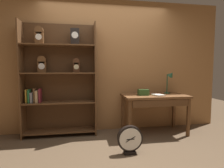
# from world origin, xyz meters

# --- Properties ---
(ground_plane) EXTENTS (10.00, 10.00, 0.00)m
(ground_plane) POSITION_xyz_m (0.00, 0.00, 0.00)
(ground_plane) COLOR brown
(back_wood_panel) EXTENTS (4.80, 0.05, 2.60)m
(back_wood_panel) POSITION_xyz_m (0.00, 1.31, 1.30)
(back_wood_panel) COLOR #9E6B3D
(back_wood_panel) RESTS_ON ground
(bookshelf) EXTENTS (1.32, 0.31, 2.08)m
(bookshelf) POSITION_xyz_m (-0.91, 1.14, 1.05)
(bookshelf) COLOR brown
(bookshelf) RESTS_ON ground
(workbench) EXTENTS (1.21, 0.62, 0.75)m
(workbench) POSITION_xyz_m (0.89, 0.91, 0.65)
(workbench) COLOR brown
(workbench) RESTS_ON ground
(desk_lamp) EXTENTS (0.19, 0.19, 0.46)m
(desk_lamp) POSITION_xyz_m (1.26, 1.05, 1.05)
(desk_lamp) COLOR #1E472D
(desk_lamp) RESTS_ON workbench
(toolbox_small) EXTENTS (0.19, 0.13, 0.11)m
(toolbox_small) POSITION_xyz_m (0.66, 0.92, 0.80)
(toolbox_small) COLOR #2D5123
(toolbox_small) RESTS_ON workbench
(open_repair_manual) EXTENTS (0.21, 0.25, 0.02)m
(open_repair_manual) POSITION_xyz_m (0.92, 0.83, 0.76)
(open_repair_manual) COLOR silver
(open_repair_manual) RESTS_ON workbench
(round_clock_large) EXTENTS (0.38, 0.11, 0.42)m
(round_clock_large) POSITION_xyz_m (0.21, 0.19, 0.21)
(round_clock_large) COLOR black
(round_clock_large) RESTS_ON ground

